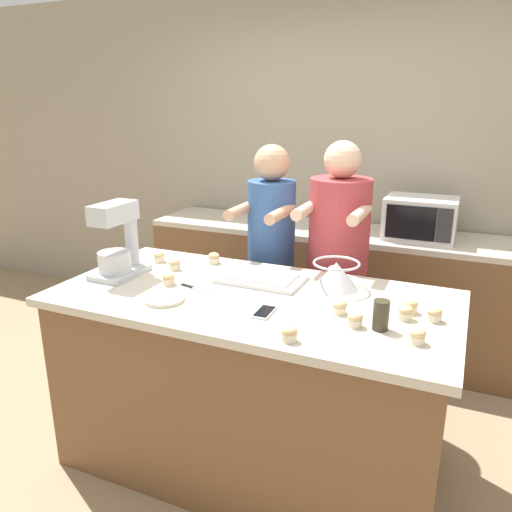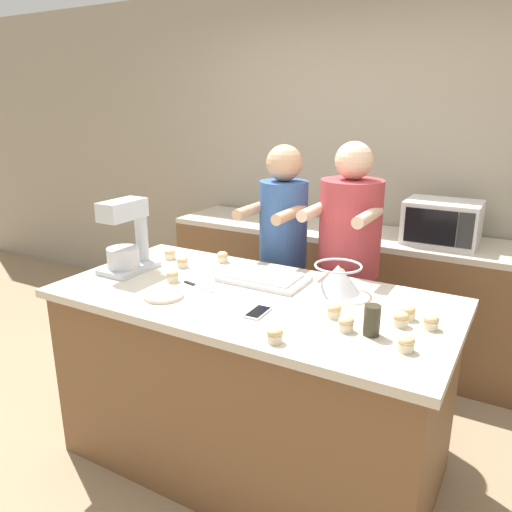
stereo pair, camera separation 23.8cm
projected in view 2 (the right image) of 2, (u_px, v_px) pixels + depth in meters
name	position (u px, v px, depth m)	size (l,w,h in m)	color
ground_plane	(252.00, 458.00, 2.67)	(16.00, 16.00, 0.00)	#937A5B
back_wall	(372.00, 168.00, 3.79)	(10.00, 0.06, 2.70)	gray
island_counter	(251.00, 380.00, 2.53)	(1.92, 0.95, 0.94)	brown
back_counter	(350.00, 291.00, 3.76)	(2.80, 0.60, 0.93)	brown
person_left	(282.00, 265.00, 3.11)	(0.31, 0.49, 1.59)	#33384C
person_right	(347.00, 277.00, 2.91)	(0.36, 0.52, 1.63)	brown
stand_mixer	(127.00, 240.00, 2.68)	(0.20, 0.30, 0.39)	#B2B7BC
mixing_bowl	(338.00, 277.00, 2.41)	(0.23, 0.23, 0.14)	#BCBCC1
baking_tray	(264.00, 278.00, 2.57)	(0.43, 0.27, 0.04)	silver
microwave_oven	(442.00, 222.00, 3.30)	(0.47, 0.36, 0.28)	silver
cell_phone	(258.00, 312.00, 2.17)	(0.08, 0.15, 0.01)	silver
drinking_glass	(372.00, 320.00, 1.96)	(0.07, 0.07, 0.13)	#332D1E
small_plate	(163.00, 295.00, 2.36)	(0.19, 0.19, 0.02)	beige
knife	(197.00, 286.00, 2.49)	(0.22, 0.07, 0.01)	#BCBCC1
cupcake_0	(334.00, 310.00, 2.13)	(0.06, 0.06, 0.06)	beige
cupcake_1	(406.00, 343.00, 1.84)	(0.06, 0.06, 0.06)	beige
cupcake_2	(408.00, 312.00, 2.11)	(0.06, 0.06, 0.06)	beige
cupcake_3	(339.00, 274.00, 2.58)	(0.06, 0.06, 0.06)	beige
cupcake_4	(182.00, 262.00, 2.78)	(0.06, 0.06, 0.06)	beige
cupcake_5	(401.00, 319.00, 2.04)	(0.06, 0.06, 0.06)	beige
cupcake_6	(172.00, 276.00, 2.55)	(0.06, 0.06, 0.06)	beige
cupcake_7	(431.00, 322.00, 2.02)	(0.06, 0.06, 0.06)	beige
cupcake_8	(222.00, 257.00, 2.87)	(0.06, 0.06, 0.06)	beige
cupcake_9	(170.00, 254.00, 2.92)	(0.06, 0.06, 0.06)	beige
cupcake_10	(275.00, 335.00, 1.90)	(0.06, 0.06, 0.06)	beige
cupcake_11	(346.00, 324.00, 2.00)	(0.06, 0.06, 0.06)	beige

